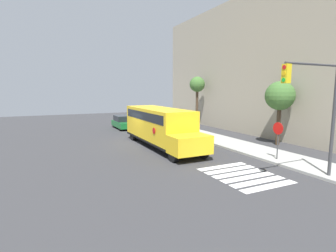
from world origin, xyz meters
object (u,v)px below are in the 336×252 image
traffic_light (320,102)px  tree_far_sidewalk (280,96)px  stop_sign (278,135)px  tree_near_sidewalk (197,86)px  parked_car (124,122)px  school_bus (159,125)px

traffic_light → tree_far_sidewalk: (-6.92, 5.29, 0.05)m
stop_sign → tree_near_sidewalk: bearing=165.8°
traffic_light → tree_near_sidewalk: tree_near_sidewalk is taller
traffic_light → stop_sign: bearing=159.4°
parked_car → stop_sign: 18.36m
tree_far_sidewalk → stop_sign: bearing=-48.6°
school_bus → parked_car: size_ratio=2.39×
tree_far_sidewalk → parked_car: bearing=-148.7°
stop_sign → tree_far_sidewalk: tree_far_sidewalk is taller
parked_car → school_bus: bearing=-0.7°
school_bus → traffic_light: 11.33m
school_bus → parked_car: 10.58m
tree_near_sidewalk → stop_sign: bearing=-14.2°
parked_car → traffic_light: 21.60m
stop_sign → tree_far_sidewalk: bearing=131.4°
stop_sign → tree_near_sidewalk: (-15.74, 3.98, 3.22)m
parked_car → tree_far_sidewalk: size_ratio=0.82×
school_bus → stop_sign: 8.63m
parked_car → tree_near_sidewalk: size_ratio=0.70×
parked_car → traffic_light: traffic_light is taller
stop_sign → parked_car: bearing=-165.5°
parked_car → stop_sign: bearing=14.5°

